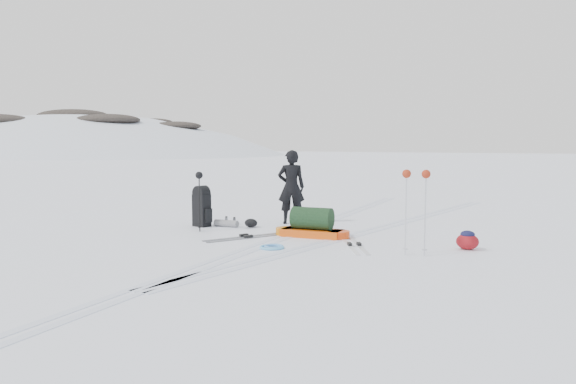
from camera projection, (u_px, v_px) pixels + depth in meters
The scene contains 13 objects.
ground at pixel (286, 236), 12.02m from camera, with size 200.00×200.00×0.00m, color white.
ski_tracks at pixel (329, 232), 12.50m from camera, with size 3.38×17.97×0.01m.
skier at pixel (291, 187), 13.79m from camera, with size 0.66×0.44×1.82m, color black.
pulk_sled at pixel (312, 225), 11.93m from camera, with size 1.68×0.65×0.63m.
expedition_rucksack at pixel (205, 208), 13.37m from camera, with size 1.08×0.49×0.98m.
ski_poles_black at pixel (199, 183), 12.57m from camera, with size 0.17×0.17×1.35m.
ski_poles_silver at pixel (416, 184), 9.86m from camera, with size 0.48×0.23×1.53m.
touring_skis_grey at pixel (246, 237), 11.81m from camera, with size 1.15×1.82×0.07m.
touring_skis_white at pixel (354, 245), 10.86m from camera, with size 1.19×1.70×0.07m.
rope_coil at pixel (273, 247), 10.64m from camera, with size 0.52×0.52×0.06m.
small_daypack at pixel (467, 240), 10.50m from camera, with size 0.47×0.39×0.36m.
thermos_pair at pixel (230, 222), 13.34m from camera, with size 0.25×0.16×0.25m.
stuff_sack at pixel (251, 223), 13.28m from camera, with size 0.40×0.35×0.20m.
Camera 1 is at (5.67, -10.45, 2.01)m, focal length 35.00 mm.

